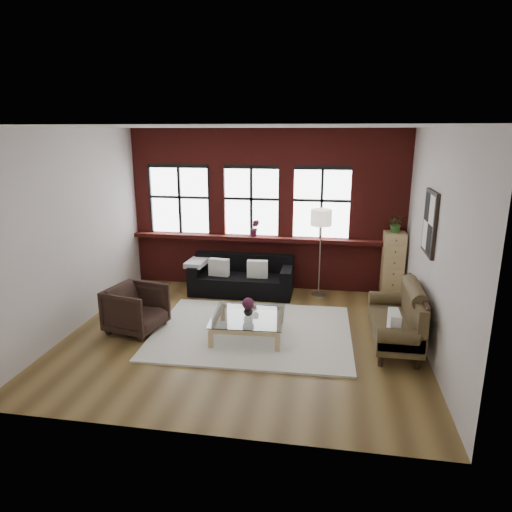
% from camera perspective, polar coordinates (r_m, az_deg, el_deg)
% --- Properties ---
extents(floor, '(5.50, 5.50, 0.00)m').
position_cam_1_polar(floor, '(7.38, -1.55, -9.85)').
color(floor, brown).
rests_on(floor, ground).
extents(ceiling, '(5.50, 5.50, 0.00)m').
position_cam_1_polar(ceiling, '(6.67, -1.76, 15.86)').
color(ceiling, white).
rests_on(ceiling, ground).
extents(wall_back, '(5.50, 0.00, 5.50)m').
position_cam_1_polar(wall_back, '(9.27, 1.33, 5.79)').
color(wall_back, beige).
rests_on(wall_back, ground).
extents(wall_front, '(5.50, 0.00, 5.50)m').
position_cam_1_polar(wall_front, '(4.52, -7.75, -4.73)').
color(wall_front, beige).
rests_on(wall_front, ground).
extents(wall_left, '(0.00, 5.00, 5.00)m').
position_cam_1_polar(wall_left, '(7.85, -21.80, 2.93)').
color(wall_left, beige).
rests_on(wall_left, ground).
extents(wall_right, '(0.00, 5.00, 5.00)m').
position_cam_1_polar(wall_right, '(6.88, 21.44, 1.34)').
color(wall_right, beige).
rests_on(wall_right, ground).
extents(brick_backwall, '(5.50, 0.12, 3.20)m').
position_cam_1_polar(brick_backwall, '(9.21, 1.27, 5.73)').
color(brick_backwall, maroon).
rests_on(brick_backwall, floor).
extents(sill_ledge, '(5.50, 0.30, 0.08)m').
position_cam_1_polar(sill_ledge, '(9.23, 1.17, 2.21)').
color(sill_ledge, maroon).
rests_on(sill_ledge, brick_backwall).
extents(window_left, '(1.38, 0.10, 1.50)m').
position_cam_1_polar(window_left, '(9.61, -9.47, 6.84)').
color(window_left, black).
rests_on(window_left, brick_backwall).
extents(window_mid, '(1.38, 0.10, 1.50)m').
position_cam_1_polar(window_mid, '(9.24, -0.57, 6.71)').
color(window_mid, black).
rests_on(window_mid, brick_backwall).
extents(window_right, '(1.38, 0.10, 1.50)m').
position_cam_1_polar(window_right, '(9.11, 8.20, 6.42)').
color(window_right, black).
rests_on(window_right, brick_backwall).
extents(wall_poster, '(0.05, 0.74, 0.94)m').
position_cam_1_polar(wall_poster, '(7.11, 20.93, 3.89)').
color(wall_poster, black).
rests_on(wall_poster, wall_right).
extents(shag_rug, '(3.19, 2.54, 0.03)m').
position_cam_1_polar(shag_rug, '(7.45, -0.46, -9.43)').
color(shag_rug, beige).
rests_on(shag_rug, floor).
extents(dark_sofa, '(2.01, 0.82, 0.73)m').
position_cam_1_polar(dark_sofa, '(9.05, -1.82, -2.50)').
color(dark_sofa, black).
rests_on(dark_sofa, floor).
extents(pillow_a, '(0.41, 0.18, 0.34)m').
position_cam_1_polar(pillow_a, '(8.99, -4.65, -1.40)').
color(pillow_a, silver).
rests_on(pillow_a, dark_sofa).
extents(pillow_b, '(0.41, 0.17, 0.34)m').
position_cam_1_polar(pillow_b, '(8.84, 0.18, -1.64)').
color(pillow_b, silver).
rests_on(pillow_b, dark_sofa).
extents(vintage_settee, '(0.74, 1.67, 0.89)m').
position_cam_1_polar(vintage_settee, '(7.20, 16.93, -7.33)').
color(vintage_settee, '#473920').
rests_on(vintage_settee, floor).
extents(pillow_settee, '(0.14, 0.38, 0.34)m').
position_cam_1_polar(pillow_settee, '(6.68, 16.85, -8.08)').
color(pillow_settee, silver).
rests_on(pillow_settee, vintage_settee).
extents(armchair, '(0.97, 0.96, 0.75)m').
position_cam_1_polar(armchair, '(7.64, -14.75, -6.41)').
color(armchair, black).
rests_on(armchair, floor).
extents(coffee_table, '(1.17, 1.17, 0.37)m').
position_cam_1_polar(coffee_table, '(7.26, -0.98, -8.75)').
color(coffee_table, tan).
rests_on(coffee_table, shag_rug).
extents(vase, '(0.15, 0.15, 0.16)m').
position_cam_1_polar(vase, '(7.15, -0.99, -6.84)').
color(vase, '#B2B2B2').
rests_on(vase, coffee_table).
extents(flowers, '(0.19, 0.19, 0.19)m').
position_cam_1_polar(flowers, '(7.11, -0.99, -5.98)').
color(flowers, '#4D1A33').
rests_on(flowers, vase).
extents(drawer_chest, '(0.40, 0.40, 1.30)m').
position_cam_1_polar(drawer_chest, '(9.13, 16.72, -1.13)').
color(drawer_chest, tan).
rests_on(drawer_chest, floor).
extents(potted_plant_top, '(0.34, 0.30, 0.34)m').
position_cam_1_polar(potted_plant_top, '(8.95, 17.12, 3.90)').
color(potted_plant_top, '#2D5923').
rests_on(potted_plant_top, drawer_chest).
extents(floor_lamp, '(0.40, 0.40, 1.86)m').
position_cam_1_polar(floor_lamp, '(8.89, 8.01, 0.80)').
color(floor_lamp, '#A5A5A8').
rests_on(floor_lamp, floor).
extents(sill_plant, '(0.20, 0.17, 0.35)m').
position_cam_1_polar(sill_plant, '(9.19, -0.18, 3.53)').
color(sill_plant, '#4D1A33').
rests_on(sill_plant, sill_ledge).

